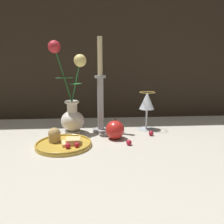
{
  "coord_description": "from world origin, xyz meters",
  "views": [
    {
      "loc": [
        -0.04,
        -0.83,
        0.28
      ],
      "look_at": [
        0.02,
        0.0,
        0.1
      ],
      "focal_mm": 35.0,
      "sensor_mm": 36.0,
      "label": 1
    }
  ],
  "objects_px": {
    "apple_beside_vase": "(115,130)",
    "vase": "(72,106)",
    "plate_with_pastries": "(63,142)",
    "wine_glass": "(147,103)",
    "candlestick": "(100,97)"
  },
  "relations": [
    {
      "from": "vase",
      "to": "apple_beside_vase",
      "type": "relative_size",
      "value": 4.45
    },
    {
      "from": "vase",
      "to": "candlestick",
      "type": "distance_m",
      "value": 0.12
    },
    {
      "from": "vase",
      "to": "plate_with_pastries",
      "type": "bearing_deg",
      "value": -96.63
    },
    {
      "from": "candlestick",
      "to": "apple_beside_vase",
      "type": "relative_size",
      "value": 4.77
    },
    {
      "from": "candlestick",
      "to": "apple_beside_vase",
      "type": "distance_m",
      "value": 0.16
    },
    {
      "from": "apple_beside_vase",
      "to": "wine_glass",
      "type": "bearing_deg",
      "value": 38.36
    },
    {
      "from": "apple_beside_vase",
      "to": "vase",
      "type": "bearing_deg",
      "value": 152.26
    },
    {
      "from": "plate_with_pastries",
      "to": "wine_glass",
      "type": "distance_m",
      "value": 0.4
    },
    {
      "from": "plate_with_pastries",
      "to": "vase",
      "type": "bearing_deg",
      "value": 83.37
    },
    {
      "from": "wine_glass",
      "to": "candlestick",
      "type": "bearing_deg",
      "value": -175.09
    },
    {
      "from": "wine_glass",
      "to": "candlestick",
      "type": "height_order",
      "value": "candlestick"
    },
    {
      "from": "plate_with_pastries",
      "to": "candlestick",
      "type": "relative_size",
      "value": 0.49
    },
    {
      "from": "wine_glass",
      "to": "apple_beside_vase",
      "type": "height_order",
      "value": "wine_glass"
    },
    {
      "from": "plate_with_pastries",
      "to": "apple_beside_vase",
      "type": "distance_m",
      "value": 0.2
    },
    {
      "from": "apple_beside_vase",
      "to": "plate_with_pastries",
      "type": "bearing_deg",
      "value": -160.85
    }
  ]
}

